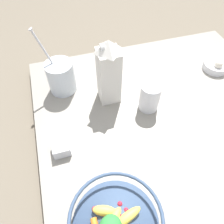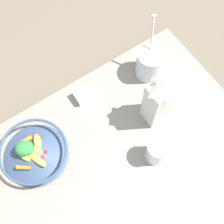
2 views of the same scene
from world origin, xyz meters
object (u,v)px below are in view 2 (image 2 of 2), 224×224
yogurt_tub (150,62)px  spice_jar (82,96)px  drinking_cup (157,151)px  milk_carton (158,101)px  fruit_bowl (34,152)px

yogurt_tub → spice_jar: bearing=-9.8°
yogurt_tub → drinking_cup: yogurt_tub is taller
yogurt_tub → milk_carton: bearing=59.3°
yogurt_tub → drinking_cup: 0.36m
milk_carton → spice_jar: 0.31m
milk_carton → drinking_cup: (0.09, 0.13, -0.07)m
drinking_cup → spice_jar: 0.37m
fruit_bowl → drinking_cup: drinking_cup is taller
drinking_cup → spice_jar: size_ratio=2.04×
milk_carton → drinking_cup: milk_carton is taller
milk_carton → yogurt_tub: bearing=-120.7°
milk_carton → drinking_cup: bearing=55.3°
yogurt_tub → drinking_cup: size_ratio=2.34×
fruit_bowl → yogurt_tub: yogurt_tub is taller
yogurt_tub → drinking_cup: (0.19, 0.30, -0.01)m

